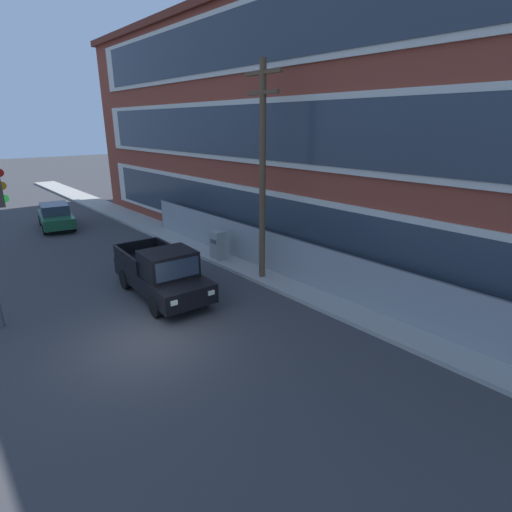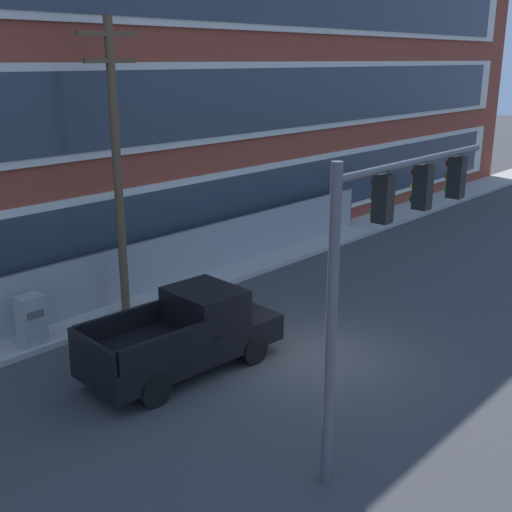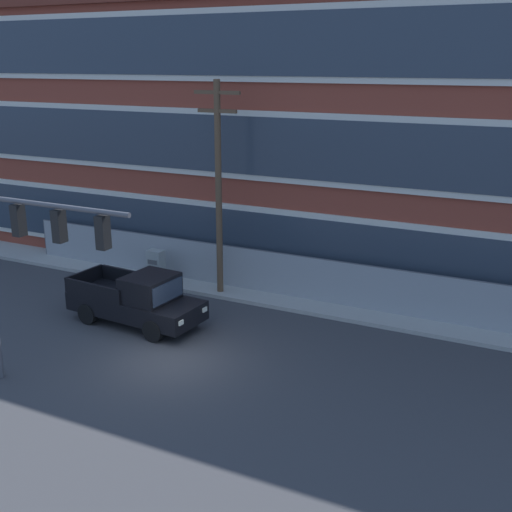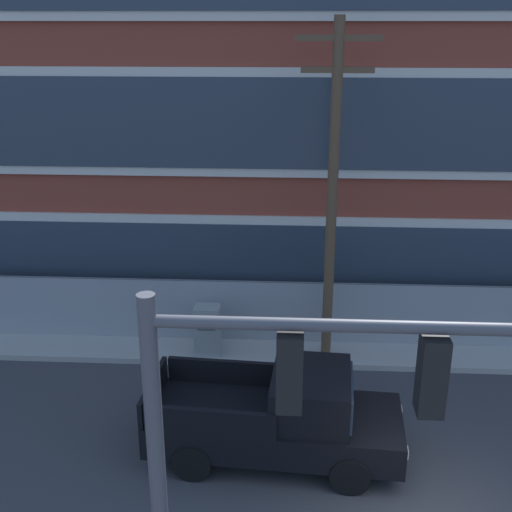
{
  "view_description": "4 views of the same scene",
  "coord_description": "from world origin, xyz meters",
  "views": [
    {
      "loc": [
        10.56,
        -4.58,
        6.52
      ],
      "look_at": [
        -0.12,
        4.52,
        1.83
      ],
      "focal_mm": 28.0,
      "sensor_mm": 36.0,
      "label": 1
    },
    {
      "loc": [
        -12.73,
        -9.3,
        7.65
      ],
      "look_at": [
        0.3,
        2.49,
        2.24
      ],
      "focal_mm": 45.0,
      "sensor_mm": 36.0,
      "label": 2
    },
    {
      "loc": [
        11.06,
        -15.95,
        9.5
      ],
      "look_at": [
        1.3,
        3.62,
        2.81
      ],
      "focal_mm": 45.0,
      "sensor_mm": 36.0,
      "label": 3
    },
    {
      "loc": [
        -2.7,
        -9.27,
        8.72
      ],
      "look_at": [
        -3.42,
        3.88,
        3.84
      ],
      "focal_mm": 45.0,
      "sensor_mm": 36.0,
      "label": 4
    }
  ],
  "objects": [
    {
      "name": "brick_mill_building",
      "position": [
        3.66,
        12.43,
        6.15
      ],
      "size": [
        52.42,
        9.96,
        12.27
      ],
      "color": "brown",
      "rests_on": "ground"
    },
    {
      "name": "pickup_truck_black",
      "position": [
        -2.81,
        2.04,
        0.96
      ],
      "size": [
        5.4,
        2.4,
        2.03
      ],
      "color": "black",
      "rests_on": "ground"
    },
    {
      "name": "electrical_cabinet",
      "position": [
        -4.85,
        6.1,
        0.78
      ],
      "size": [
        0.68,
        0.55,
        1.55
      ],
      "color": "#939993",
      "rests_on": "ground"
    },
    {
      "name": "sedan_dark_green",
      "position": [
        -17.16,
        1.96,
        0.8
      ],
      "size": [
        4.73,
        2.49,
        1.56
      ],
      "color": "#194C2D",
      "rests_on": "ground"
    },
    {
      "name": "chain_link_fence",
      "position": [
        -0.16,
        6.96,
        1.0
      ],
      "size": [
        23.99,
        0.06,
        1.96
      ],
      "color": "gray",
      "rests_on": "ground"
    },
    {
      "name": "utility_pole_near_corner",
      "position": [
        -1.66,
        6.18,
        4.8
      ],
      "size": [
        2.0,
        0.26,
        8.81
      ],
      "color": "brown",
      "rests_on": "ground"
    },
    {
      "name": "ground_plane",
      "position": [
        0.0,
        0.0,
        0.0
      ],
      "size": [
        160.0,
        160.0,
        0.0
      ],
      "primitive_type": "plane",
      "color": "#38383A"
    },
    {
      "name": "sidewalk_building_side",
      "position": [
        0.0,
        6.71,
        0.08
      ],
      "size": [
        80.0,
        2.08,
        0.16
      ],
      "primitive_type": "cube",
      "color": "#9E9B93",
      "rests_on": "ground"
    }
  ]
}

